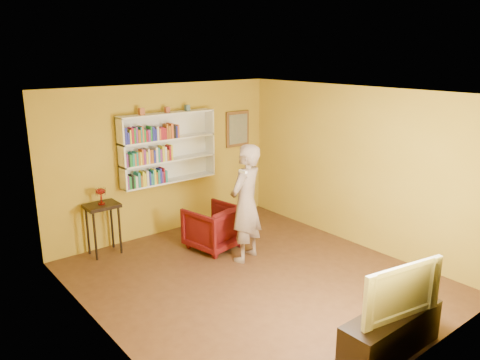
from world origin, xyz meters
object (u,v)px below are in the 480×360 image
Objects in this scene: ruby_lustre at (101,193)px; armchair at (213,227)px; person at (246,203)px; bookshelf at (167,147)px; television at (395,288)px; tv_cabinet at (391,333)px; console_table at (102,213)px.

armchair is (1.54, -0.93, -0.68)m from ruby_lustre.
ruby_lustre is 2.33m from person.
bookshelf is 1.44m from ruby_lustre.
ruby_lustre is 1.92m from armchair.
ruby_lustre reaches higher than armchair.
television is at bearing -73.06° from ruby_lustre.
bookshelf reaches higher than ruby_lustre.
tv_cabinet is at bearing -89.46° from bookshelf.
ruby_lustre is at bearing -63.43° from console_table.
tv_cabinet is at bearing 0.00° from television.
bookshelf is at bearing -89.21° from armchair.
ruby_lustre is 0.33× the size of armchair.
armchair is 3.57m from tv_cabinet.
ruby_lustre is 4.77m from tv_cabinet.
person is at bearing 91.74° from armchair.
television is at bearing 0.00° from tv_cabinet.
television is (1.37, -4.50, -0.25)m from ruby_lustre.
bookshelf is 4.85m from tv_cabinet.
tv_cabinet is 1.27× the size of television.
television is at bearing -89.46° from bookshelf.
console_table is 0.80× the size of television.
bookshelf is 1.68× the size of television.
armchair is (1.54, -0.93, -0.34)m from console_table.
ruby_lustre reaches higher than television.
bookshelf is 1.60m from console_table.
bookshelf is 2.22× the size of armchair.
person reaches higher than television.
bookshelf is 2.10× the size of console_table.
bookshelf is at bearing 6.86° from console_table.
tv_cabinet is at bearing 77.18° from armchair.
console_table is 0.34m from ruby_lustre.
television is (0.04, -4.66, -0.80)m from bookshelf.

